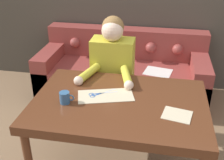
{
  "coord_description": "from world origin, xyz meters",
  "views": [
    {
      "loc": [
        0.28,
        -1.75,
        1.85
      ],
      "look_at": [
        -0.07,
        0.17,
        0.84
      ],
      "focal_mm": 45.0,
      "sensor_mm": 36.0,
      "label": 1
    }
  ],
  "objects_px": {
    "couch": "(123,74)",
    "scissors": "(98,94)",
    "dining_table": "(119,109)",
    "person": "(112,78)",
    "mug": "(65,98)"
  },
  "relations": [
    {
      "from": "couch",
      "to": "scissors",
      "type": "bearing_deg",
      "value": -90.61
    },
    {
      "from": "dining_table",
      "to": "couch",
      "type": "height_order",
      "value": "couch"
    },
    {
      "from": "person",
      "to": "dining_table",
      "type": "bearing_deg",
      "value": -74.75
    },
    {
      "from": "person",
      "to": "scissors",
      "type": "height_order",
      "value": "person"
    },
    {
      "from": "person",
      "to": "mug",
      "type": "distance_m",
      "value": 0.76
    },
    {
      "from": "scissors",
      "to": "mug",
      "type": "bearing_deg",
      "value": -142.31
    },
    {
      "from": "couch",
      "to": "scissors",
      "type": "distance_m",
      "value": 1.34
    },
    {
      "from": "mug",
      "to": "dining_table",
      "type": "bearing_deg",
      "value": 14.55
    },
    {
      "from": "couch",
      "to": "scissors",
      "type": "relative_size",
      "value": 9.18
    },
    {
      "from": "dining_table",
      "to": "scissors",
      "type": "height_order",
      "value": "scissors"
    },
    {
      "from": "dining_table",
      "to": "mug",
      "type": "xyz_separation_m",
      "value": [
        -0.39,
        -0.1,
        0.12
      ]
    },
    {
      "from": "person",
      "to": "mug",
      "type": "relative_size",
      "value": 10.76
    },
    {
      "from": "person",
      "to": "couch",
      "type": "bearing_deg",
      "value": 90.08
    },
    {
      "from": "scissors",
      "to": "person",
      "type": "bearing_deg",
      "value": 88.46
    },
    {
      "from": "scissors",
      "to": "dining_table",
      "type": "bearing_deg",
      "value": -19.44
    }
  ]
}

